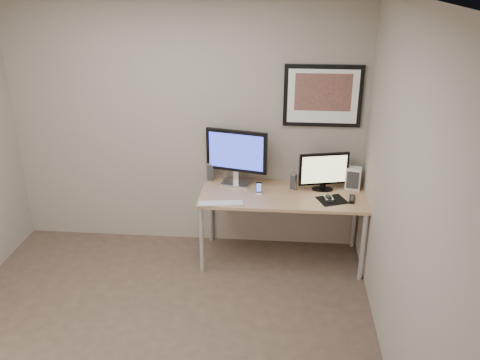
{
  "coord_description": "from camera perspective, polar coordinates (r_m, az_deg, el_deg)",
  "views": [
    {
      "loc": [
        0.97,
        -3.16,
        2.78
      ],
      "look_at": [
        0.6,
        1.1,
        0.97
      ],
      "focal_mm": 38.0,
      "sensor_mm": 36.0,
      "label": 1
    }
  ],
  "objects": [
    {
      "name": "keyboard",
      "position": [
        4.72,
        -2.2,
        -2.62
      ],
      "size": [
        0.44,
        0.17,
        0.01
      ],
      "primitive_type": "cube",
      "rotation": [
        0.0,
        0.0,
        0.13
      ],
      "color": "silver",
      "rests_on": "desk"
    },
    {
      "name": "phone_dock",
      "position": [
        4.91,
        2.14,
        -0.9
      ],
      "size": [
        0.06,
        0.06,
        0.12
      ],
      "primitive_type": "cube",
      "rotation": [
        0.0,
        0.0,
        0.03
      ],
      "color": "black",
      "rests_on": "desk"
    },
    {
      "name": "desk",
      "position": [
        4.98,
        4.8,
        -2.22
      ],
      "size": [
        1.6,
        0.7,
        0.73
      ],
      "color": "#A5814F",
      "rests_on": "floor"
    },
    {
      "name": "fan_unit",
      "position": [
        5.12,
        12.59,
        0.2
      ],
      "size": [
        0.16,
        0.13,
        0.22
      ],
      "primitive_type": "cube",
      "rotation": [
        0.0,
        0.0,
        -0.21
      ],
      "color": "silver",
      "rests_on": "desk"
    },
    {
      "name": "floor",
      "position": [
        4.32,
        -9.73,
        -17.48
      ],
      "size": [
        3.6,
        3.6,
        0.0
      ],
      "primitive_type": "plane",
      "color": "#49392D",
      "rests_on": "ground"
    },
    {
      "name": "mouse",
      "position": [
        4.87,
        9.92,
        -1.93
      ],
      "size": [
        0.08,
        0.13,
        0.04
      ],
      "primitive_type": "ellipsoid",
      "rotation": [
        0.0,
        0.0,
        0.16
      ],
      "color": "black",
      "rests_on": "mousepad"
    },
    {
      "name": "speaker_right",
      "position": [
        5.02,
        6.04,
        -0.16
      ],
      "size": [
        0.08,
        0.08,
        0.17
      ],
      "primitive_type": "cylinder",
      "rotation": [
        0.0,
        0.0,
        -0.29
      ],
      "color": "#AFAEB3",
      "rests_on": "desk"
    },
    {
      "name": "remote",
      "position": [
        4.91,
        12.45,
        -2.09
      ],
      "size": [
        0.07,
        0.18,
        0.02
      ],
      "primitive_type": "cube",
      "rotation": [
        0.0,
        0.0,
        -0.16
      ],
      "color": "black",
      "rests_on": "desk"
    },
    {
      "name": "monitor_large",
      "position": [
        5.03,
        -0.4,
        2.83
      ],
      "size": [
        0.62,
        0.26,
        0.57
      ],
      "rotation": [
        0.0,
        0.0,
        -0.23
      ],
      "color": "#AFAEB3",
      "rests_on": "desk"
    },
    {
      "name": "mousepad",
      "position": [
        4.87,
        10.28,
        -2.23
      ],
      "size": [
        0.32,
        0.3,
        0.0
      ],
      "primitive_type": "cube",
      "rotation": [
        0.0,
        0.0,
        0.38
      ],
      "color": "black",
      "rests_on": "desk"
    },
    {
      "name": "framed_art",
      "position": [
        4.99,
        9.28,
        9.29
      ],
      "size": [
        0.75,
        0.04,
        0.6
      ],
      "color": "black",
      "rests_on": "room"
    },
    {
      "name": "speaker_left",
      "position": [
        5.2,
        -3.4,
        0.95
      ],
      "size": [
        0.09,
        0.09,
        0.2
      ],
      "primitive_type": "cylinder",
      "rotation": [
        0.0,
        0.0,
        0.22
      ],
      "color": "#AFAEB3",
      "rests_on": "desk"
    },
    {
      "name": "room",
      "position": [
        3.9,
        -9.75,
        5.75
      ],
      "size": [
        3.6,
        3.6,
        3.6
      ],
      "color": "white",
      "rests_on": "ground"
    },
    {
      "name": "monitor_tv",
      "position": [
        5.0,
        9.38,
        1.03
      ],
      "size": [
        0.48,
        0.16,
        0.38
      ],
      "rotation": [
        0.0,
        0.0,
        0.23
      ],
      "color": "black",
      "rests_on": "desk"
    }
  ]
}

